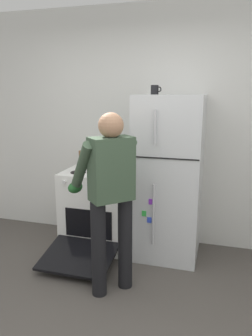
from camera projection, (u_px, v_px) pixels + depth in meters
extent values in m
cube|color=silver|center=(141.00, 127.00, 3.84)|extent=(6.00, 0.10, 2.70)
cube|color=silver|center=(169.00, 178.00, 3.49)|extent=(0.68, 0.68, 1.73)
cube|color=black|center=(164.00, 158.00, 3.10)|extent=(0.67, 0.01, 0.01)
cylinder|color=#B7B7BC|center=(153.00, 215.00, 3.24)|extent=(0.02, 0.02, 0.63)
cylinder|color=#B7B7BC|center=(155.00, 127.00, 3.04)|extent=(0.02, 0.02, 0.32)
cube|color=purple|center=(151.00, 202.00, 3.24)|extent=(0.04, 0.01, 0.06)
cube|color=blue|center=(149.00, 220.00, 3.28)|extent=(0.04, 0.01, 0.06)
cube|color=green|center=(144.00, 214.00, 3.28)|extent=(0.04, 0.01, 0.06)
cube|color=white|center=(99.00, 208.00, 3.81)|extent=(0.76, 0.64, 0.89)
cube|color=black|center=(88.00, 224.00, 3.52)|extent=(0.53, 0.01, 0.32)
cylinder|color=black|center=(78.00, 172.00, 3.62)|extent=(0.17, 0.17, 0.01)
cylinder|color=black|center=(109.00, 175.00, 3.52)|extent=(0.17, 0.17, 0.01)
cylinder|color=black|center=(88.00, 167.00, 3.89)|extent=(0.17, 0.17, 0.01)
cylinder|color=black|center=(117.00, 169.00, 3.79)|extent=(0.17, 0.17, 0.01)
cylinder|color=silver|center=(64.00, 182.00, 3.48)|extent=(0.04, 0.03, 0.04)
cylinder|color=silver|center=(79.00, 183.00, 3.43)|extent=(0.04, 0.03, 0.04)
cylinder|color=silver|center=(95.00, 184.00, 3.38)|extent=(0.04, 0.03, 0.04)
cylinder|color=silver|center=(110.00, 186.00, 3.33)|extent=(0.04, 0.03, 0.04)
cube|color=black|center=(78.00, 256.00, 3.32)|extent=(0.72, 0.56, 0.13)
cylinder|color=black|center=(99.00, 249.00, 2.83)|extent=(0.13, 0.13, 0.86)
cylinder|color=black|center=(125.00, 243.00, 2.95)|extent=(0.13, 0.13, 0.86)
cube|color=#384C38|center=(111.00, 169.00, 2.73)|extent=(0.40, 0.40, 0.54)
sphere|color=#A37556|center=(111.00, 125.00, 2.64)|extent=(0.21, 0.21, 0.21)
sphere|color=#343434|center=(111.00, 130.00, 2.65)|extent=(0.15, 0.15, 0.15)
cylinder|color=#384C38|center=(81.00, 168.00, 2.78)|extent=(0.36, 0.36, 0.50)
cylinder|color=#384C38|center=(123.00, 163.00, 2.97)|extent=(0.36, 0.36, 0.50)
ellipsoid|color=#1E5123|center=(75.00, 187.00, 2.98)|extent=(0.12, 0.18, 0.10)
ellipsoid|color=#1E5123|center=(115.00, 182.00, 3.17)|extent=(0.12, 0.18, 0.10)
cylinder|color=#236638|center=(110.00, 167.00, 3.60)|extent=(0.23, 0.23, 0.13)
cube|color=black|center=(98.00, 162.00, 3.62)|extent=(0.05, 0.03, 0.02)
cube|color=black|center=(122.00, 163.00, 3.55)|extent=(0.05, 0.03, 0.02)
cylinder|color=black|center=(155.00, 90.00, 3.38)|extent=(0.08, 0.08, 0.10)
torus|color=black|center=(159.00, 89.00, 3.36)|extent=(0.06, 0.01, 0.06)
cylinder|color=brown|center=(81.00, 158.00, 3.95)|extent=(0.05, 0.05, 0.17)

